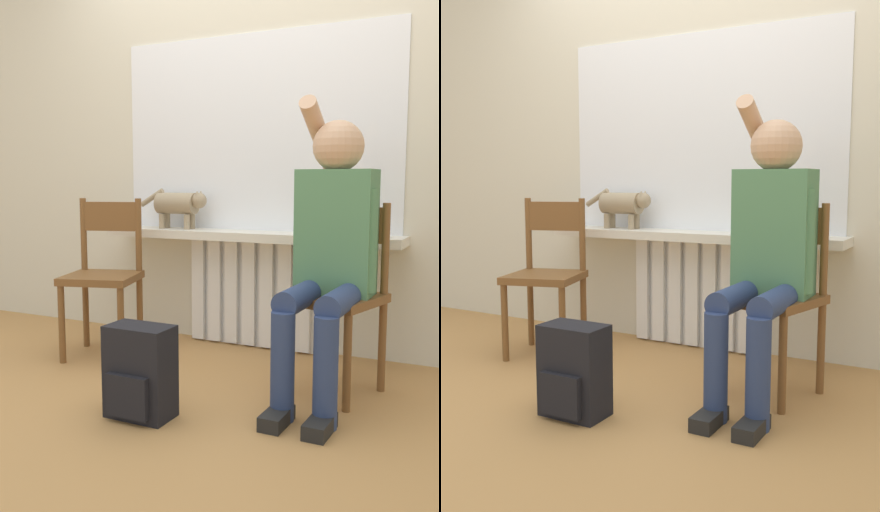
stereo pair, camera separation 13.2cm
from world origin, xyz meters
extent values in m
plane|color=#B27F47|center=(0.00, 0.00, 0.00)|extent=(12.00, 12.00, 0.00)
cube|color=beige|center=(0.00, 1.23, 1.35)|extent=(7.00, 0.06, 2.70)
cube|color=white|center=(0.00, 1.16, 0.32)|extent=(0.79, 0.05, 0.64)
cube|color=white|center=(-0.34, 1.12, 0.32)|extent=(0.08, 0.03, 0.61)
cube|color=white|center=(-0.22, 1.12, 0.32)|extent=(0.08, 0.03, 0.61)
cube|color=white|center=(-0.11, 1.12, 0.32)|extent=(0.08, 0.03, 0.61)
cube|color=white|center=(0.00, 1.12, 0.32)|extent=(0.08, 0.03, 0.61)
cube|color=white|center=(0.11, 1.12, 0.32)|extent=(0.08, 0.03, 0.61)
cube|color=white|center=(0.22, 1.12, 0.32)|extent=(0.08, 0.03, 0.61)
cube|color=white|center=(0.34, 1.12, 0.32)|extent=(0.08, 0.03, 0.61)
cube|color=silver|center=(0.00, 1.08, 0.67)|extent=(1.78, 0.25, 0.05)
cube|color=white|center=(0.00, 1.20, 1.25)|extent=(1.71, 0.01, 1.13)
cube|color=brown|center=(-0.66, 0.58, 0.44)|extent=(0.48, 0.48, 0.04)
cylinder|color=brown|center=(-0.77, 0.38, 0.21)|extent=(0.04, 0.04, 0.42)
cylinder|color=brown|center=(-0.45, 0.47, 0.21)|extent=(0.04, 0.04, 0.42)
cylinder|color=brown|center=(-0.87, 0.70, 0.21)|extent=(0.04, 0.04, 0.42)
cylinder|color=brown|center=(-0.55, 0.79, 0.21)|extent=(0.04, 0.04, 0.42)
cylinder|color=brown|center=(-0.87, 0.70, 0.67)|extent=(0.04, 0.04, 0.42)
cylinder|color=brown|center=(-0.55, 0.79, 0.67)|extent=(0.04, 0.04, 0.42)
cube|color=brown|center=(-0.71, 0.74, 0.78)|extent=(0.34, 0.12, 0.17)
cube|color=brown|center=(0.66, 0.58, 0.44)|extent=(0.46, 0.46, 0.04)
cylinder|color=brown|center=(0.46, 0.46, 0.21)|extent=(0.04, 0.04, 0.42)
cylinder|color=brown|center=(0.78, 0.38, 0.21)|extent=(0.04, 0.04, 0.42)
cylinder|color=brown|center=(0.54, 0.79, 0.21)|extent=(0.04, 0.04, 0.42)
cylinder|color=brown|center=(0.86, 0.71, 0.21)|extent=(0.04, 0.04, 0.42)
cylinder|color=brown|center=(0.54, 0.79, 0.67)|extent=(0.04, 0.04, 0.42)
cylinder|color=brown|center=(0.86, 0.71, 0.67)|extent=(0.04, 0.04, 0.42)
cube|color=brown|center=(0.70, 0.75, 0.78)|extent=(0.34, 0.11, 0.17)
cylinder|color=navy|center=(0.57, 0.39, 0.48)|extent=(0.11, 0.43, 0.11)
cylinder|color=navy|center=(0.75, 0.39, 0.48)|extent=(0.11, 0.43, 0.11)
cylinder|color=navy|center=(0.57, 0.17, 0.23)|extent=(0.10, 0.10, 0.45)
cylinder|color=navy|center=(0.75, 0.17, 0.23)|extent=(0.10, 0.10, 0.45)
cube|color=black|center=(0.57, 0.11, 0.03)|extent=(0.09, 0.20, 0.06)
cube|color=black|center=(0.75, 0.11, 0.03)|extent=(0.09, 0.20, 0.06)
cube|color=#4C7F56|center=(0.66, 0.60, 0.75)|extent=(0.34, 0.20, 0.57)
sphere|color=tan|center=(0.66, 0.60, 1.13)|extent=(0.23, 0.23, 0.23)
cylinder|color=tan|center=(0.54, 0.74, 1.17)|extent=(0.08, 0.50, 0.38)
cylinder|color=#4C7F56|center=(0.81, 0.56, 0.72)|extent=(0.08, 0.08, 0.45)
cylinder|color=#9E896B|center=(-0.46, 1.08, 0.84)|extent=(0.25, 0.13, 0.13)
sphere|color=#9E896B|center=(-0.31, 1.08, 0.86)|extent=(0.09, 0.09, 0.09)
cone|color=#9E896B|center=(-0.31, 1.05, 0.91)|extent=(0.03, 0.03, 0.03)
cone|color=#9E896B|center=(-0.31, 1.10, 0.91)|extent=(0.03, 0.03, 0.03)
cylinder|color=#9E896B|center=(-0.37, 1.05, 0.74)|extent=(0.04, 0.04, 0.09)
cylinder|color=#9E896B|center=(-0.37, 1.11, 0.74)|extent=(0.04, 0.04, 0.09)
cylinder|color=#9E896B|center=(-0.55, 1.05, 0.74)|extent=(0.04, 0.04, 0.09)
cylinder|color=#9E896B|center=(-0.55, 1.11, 0.74)|extent=(0.04, 0.04, 0.09)
cylinder|color=#9E896B|center=(-0.64, 1.08, 0.88)|extent=(0.17, 0.03, 0.12)
cube|color=black|center=(0.03, -0.05, 0.19)|extent=(0.27, 0.17, 0.39)
cube|color=black|center=(0.03, -0.15, 0.12)|extent=(0.19, 0.03, 0.17)
camera|label=1|loc=(1.40, -2.05, 0.98)|focal=42.00mm
camera|label=2|loc=(1.52, -1.99, 0.98)|focal=42.00mm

